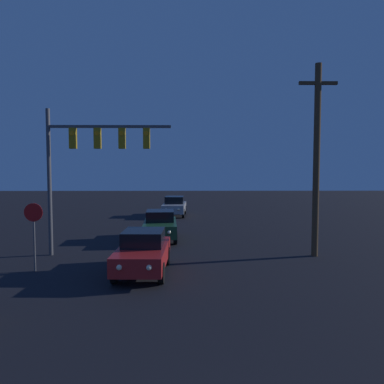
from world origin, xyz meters
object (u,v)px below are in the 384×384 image
at_px(car_near, 143,252).
at_px(stop_sign, 34,224).
at_px(car_mid, 160,225).
at_px(car_far, 174,206).
at_px(traffic_signal_mast, 88,153).
at_px(utility_pole, 317,158).

bearing_deg(car_near, stop_sign, -2.51).
distance_m(car_mid, car_far, 9.96).
xyz_separation_m(car_far, stop_sign, (-4.66, -16.03, 0.98)).
bearing_deg(car_far, traffic_signal_mast, 78.81).
xyz_separation_m(car_near, car_far, (0.58, 16.31, 0.00)).
distance_m(car_near, traffic_signal_mast, 5.44).
bearing_deg(stop_sign, car_near, -3.94).
distance_m(car_far, utility_pole, 15.64).
relative_size(car_near, stop_sign, 1.57).
distance_m(car_mid, stop_sign, 7.47).
bearing_deg(car_mid, car_far, -95.51).
height_order(car_far, traffic_signal_mast, traffic_signal_mast).
xyz_separation_m(car_far, traffic_signal_mast, (-3.31, -13.41, 3.71)).
bearing_deg(car_near, car_far, -90.62).
relative_size(car_mid, utility_pole, 0.49).
bearing_deg(utility_pole, car_near, -160.33).
xyz_separation_m(car_near, car_mid, (0.16, 6.36, 0.00)).
xyz_separation_m(car_mid, traffic_signal_mast, (-2.89, -3.46, 3.71)).
bearing_deg(utility_pole, car_far, 115.71).
xyz_separation_m(car_near, stop_sign, (-4.08, 0.28, 0.98)).
bearing_deg(car_far, car_mid, 90.25).
bearing_deg(car_mid, traffic_signal_mast, 47.07).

